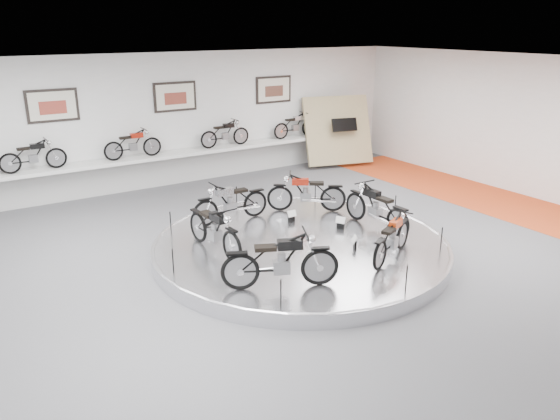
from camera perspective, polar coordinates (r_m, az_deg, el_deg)
floor at (r=11.78m, az=2.97°, el=-5.06°), size 16.00×16.00×0.00m
ceiling at (r=10.80m, az=3.34°, el=14.74°), size 16.00×16.00×0.00m
wall_back at (r=17.17m, az=-10.80°, el=9.25°), size 16.00×0.00×16.00m
wall_right at (r=17.00m, az=25.83°, el=7.62°), size 0.00×14.00×14.00m
orange_carpet_strip at (r=16.46m, az=22.61°, el=0.54°), size 2.40×12.60×0.01m
dado_band at (r=17.44m, az=-10.49°, el=4.54°), size 15.68×0.04×1.10m
display_platform at (r=11.94m, az=2.14°, el=-3.91°), size 6.40×6.40×0.30m
platform_rim at (r=11.90m, az=2.15°, el=-3.38°), size 6.40×6.40×0.10m
shelf at (r=17.09m, az=-10.21°, el=5.81°), size 11.00×0.55×0.10m
poster_left at (r=16.06m, az=-22.68°, el=10.03°), size 1.35×0.06×0.88m
poster_center at (r=17.03m, az=-10.90°, el=11.55°), size 1.35×0.06×0.88m
poster_right at (r=18.62m, az=-0.66°, el=12.48°), size 1.35×0.06×0.88m
display_panel at (r=19.34m, az=6.06°, el=8.27°), size 2.56×1.52×2.30m
shelf_bike_a at (r=15.92m, az=-24.38°, el=5.01°), size 1.22×0.43×0.73m
shelf_bike_b at (r=16.50m, az=-15.12°, el=6.48°), size 1.22×0.43×0.73m
shelf_bike_c at (r=17.61m, az=-5.76°, el=7.79°), size 1.22×0.43×0.73m
shelf_bike_d at (r=18.97m, az=1.59°, el=8.67°), size 1.22×0.43×0.73m
bike_a at (r=13.62m, az=2.78°, el=1.86°), size 1.71×1.45×0.99m
bike_b at (r=12.93m, az=-5.17°, el=0.86°), size 1.67×0.59×0.98m
bike_c at (r=11.23m, az=-6.90°, el=-1.95°), size 0.73×1.76×1.01m
bike_d at (r=9.64m, az=0.04°, el=-5.29°), size 1.89×1.33×1.05m
bike_e at (r=11.06m, az=11.64°, el=-2.84°), size 1.63×1.15×0.91m
bike_f at (r=12.63m, az=10.03°, el=0.30°), size 0.65×1.75×1.03m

